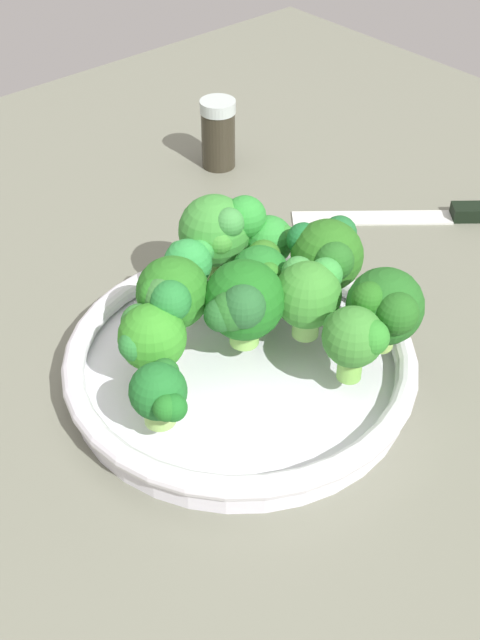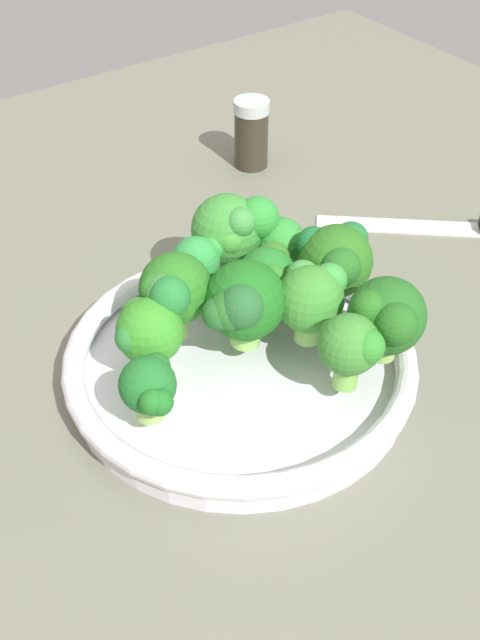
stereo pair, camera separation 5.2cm
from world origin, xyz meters
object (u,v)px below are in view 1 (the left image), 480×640
object	(u,v)px
broccoli_floret_3	(163,396)
pepper_shaker	(218,133)
bowl	(240,363)
knife	(452,214)
broccoli_floret_9	(385,307)
broccoli_floret_10	(327,254)
broccoli_floret_4	(307,291)
broccoli_floret_0	(355,338)
broccoli_floret_7	(261,274)
broccoli_floret_6	(171,295)
broccoli_floret_11	(220,230)
broccoli_floret_1	(149,337)
broccoli_floret_2	(239,305)
broccoli_floret_8	(269,242)
broccoli_floret_5	(192,264)

from	to	relation	value
broccoli_floret_3	pepper_shaker	size ratio (longest dim) A/B	0.63
bowl	knife	world-z (taller)	bowl
broccoli_floret_9	broccoli_floret_10	world-z (taller)	broccoli_floret_10
bowl	broccoli_floret_4	distance (cm)	8.22
broccoli_floret_0	broccoli_floret_7	world-z (taller)	broccoli_floret_0
broccoli_floret_7	pepper_shaker	bearing A→B (deg)	-33.11
broccoli_floret_0	broccoli_floret_10	size ratio (longest dim) A/B	0.88
broccoli_floret_6	broccoli_floret_11	size ratio (longest dim) A/B	0.99
broccoli_floret_7	broccoli_floret_9	world-z (taller)	broccoli_floret_9
bowl	broccoli_floret_3	bearing A→B (deg)	105.99
broccoli_floret_1	pepper_shaker	bearing A→B (deg)	-47.43
broccoli_floret_3	pepper_shaker	world-z (taller)	broccoli_floret_3
broccoli_floret_0	broccoli_floret_2	distance (cm)	9.38
broccoli_floret_0	broccoli_floret_11	xyz separation A→B (cm)	(17.10, -1.13, 0.66)
broccoli_floret_2	broccoli_floret_8	distance (cm)	11.06
broccoli_floret_6	broccoli_floret_9	xyz separation A→B (cm)	(-11.62, -12.14, -0.59)
broccoli_floret_6	pepper_shaker	world-z (taller)	broccoli_floret_6
broccoli_floret_6	broccoli_floret_8	bearing A→B (deg)	-80.01
broccoli_floret_4	broccoli_floret_11	size ratio (longest dim) A/B	0.89
broccoli_floret_0	knife	size ratio (longest dim) A/B	0.30
broccoli_floret_3	broccoli_floret_7	distance (cm)	15.75
broccoli_floret_11	broccoli_floret_9	bearing A→B (deg)	-169.12
broccoli_floret_5	broccoli_floret_7	size ratio (longest dim) A/B	1.03
broccoli_floret_1	broccoli_floret_4	xyz separation A→B (cm)	(-4.38, -12.44, 0.66)
broccoli_floret_2	broccoli_floret_5	world-z (taller)	broccoli_floret_2
broccoli_floret_4	broccoli_floret_10	bearing A→B (deg)	-63.33
broccoli_floret_7	broccoli_floret_8	distance (cm)	5.18
broccoli_floret_9	broccoli_floret_11	size ratio (longest dim) A/B	0.93
broccoli_floret_9	broccoli_floret_11	xyz separation A→B (cm)	(16.34, 3.14, 0.42)
pepper_shaker	broccoli_floret_5	bearing A→B (deg)	135.98
bowl	broccoli_floret_6	xyz separation A→B (cm)	(4.20, 3.56, 6.51)
broccoli_floret_2	broccoli_floret_7	size ratio (longest dim) A/B	1.30
broccoli_floret_2	broccoli_floret_8	bearing A→B (deg)	-55.05
broccoli_floret_3	broccoli_floret_6	world-z (taller)	broccoli_floret_6
broccoli_floret_0	broccoli_floret_1	xyz separation A→B (cm)	(10.72, 11.26, -0.50)
broccoli_floret_6	broccoli_floret_11	distance (cm)	10.16
broccoli_floret_9	broccoli_floret_10	size ratio (longest dim) A/B	0.98
broccoli_floret_4	broccoli_floret_11	world-z (taller)	broccoli_floret_11
broccoli_floret_7	broccoli_floret_9	xyz separation A→B (cm)	(-10.51, -3.59, 0.84)
broccoli_floret_1	knife	xyz separation A→B (cm)	(1.36, -40.31, -6.34)
broccoli_floret_8	broccoli_floret_7	bearing A→B (deg)	129.88
bowl	broccoli_floret_2	size ratio (longest dim) A/B	3.82
bowl	broccoli_floret_4	bearing A→B (deg)	-108.57
broccoli_floret_7	broccoli_floret_11	size ratio (longest dim) A/B	0.76
bowl	broccoli_floret_0	distance (cm)	10.85
broccoli_floret_4	pepper_shaker	xyz separation A→B (cm)	(30.90, -16.42, -3.45)
broccoli_floret_2	bowl	bearing A→B (deg)	-153.50
broccoli_floret_11	knife	xyz separation A→B (cm)	(-5.02, -27.93, -7.50)
broccoli_floret_8	knife	world-z (taller)	broccoli_floret_8
broccoli_floret_10	broccoli_floret_1	bearing A→B (deg)	83.24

